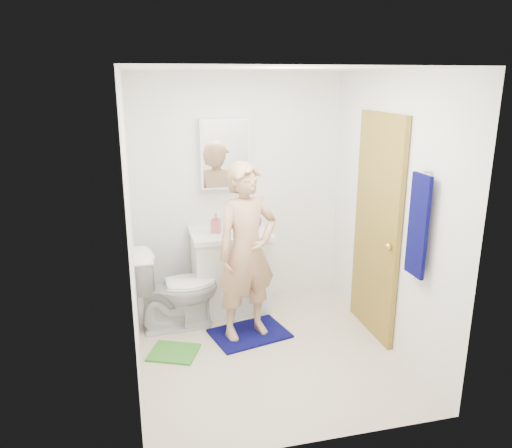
{
  "coord_description": "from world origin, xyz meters",
  "views": [
    {
      "loc": [
        -1.03,
        -3.81,
        2.33
      ],
      "look_at": [
        -0.04,
        0.25,
        1.11
      ],
      "focal_mm": 35.0,
      "sensor_mm": 36.0,
      "label": 1
    }
  ],
  "objects_px": {
    "towel": "(418,226)",
    "toothbrush_cup": "(256,222)",
    "man": "(247,252)",
    "soap_dispenser": "(216,223)",
    "vanity_cabinet": "(231,273)",
    "medicine_cabinet": "(225,154)",
    "toilet": "(176,289)"
  },
  "relations": [
    {
      "from": "towel",
      "to": "toothbrush_cup",
      "type": "distance_m",
      "value": 1.85
    },
    {
      "from": "man",
      "to": "soap_dispenser",
      "type": "bearing_deg",
      "value": 91.75
    },
    {
      "from": "towel",
      "to": "soap_dispenser",
      "type": "relative_size",
      "value": 3.9
    },
    {
      "from": "soap_dispenser",
      "to": "man",
      "type": "relative_size",
      "value": 0.13
    },
    {
      "from": "vanity_cabinet",
      "to": "soap_dispenser",
      "type": "height_order",
      "value": "soap_dispenser"
    },
    {
      "from": "soap_dispenser",
      "to": "man",
      "type": "distance_m",
      "value": 0.61
    },
    {
      "from": "vanity_cabinet",
      "to": "man",
      "type": "height_order",
      "value": "man"
    },
    {
      "from": "medicine_cabinet",
      "to": "soap_dispenser",
      "type": "bearing_deg",
      "value": -119.27
    },
    {
      "from": "toothbrush_cup",
      "to": "towel",
      "type": "bearing_deg",
      "value": -60.99
    },
    {
      "from": "towel",
      "to": "medicine_cabinet",
      "type": "bearing_deg",
      "value": 124.61
    },
    {
      "from": "vanity_cabinet",
      "to": "toilet",
      "type": "xyz_separation_m",
      "value": [
        -0.58,
        -0.27,
        -0.0
      ]
    },
    {
      "from": "vanity_cabinet",
      "to": "toothbrush_cup",
      "type": "relative_size",
      "value": 7.17
    },
    {
      "from": "toilet",
      "to": "man",
      "type": "bearing_deg",
      "value": -121.5
    },
    {
      "from": "toothbrush_cup",
      "to": "toilet",
      "type": "bearing_deg",
      "value": -157.02
    },
    {
      "from": "towel",
      "to": "man",
      "type": "xyz_separation_m",
      "value": [
        -1.14,
        0.88,
        -0.42
      ]
    },
    {
      "from": "medicine_cabinet",
      "to": "toothbrush_cup",
      "type": "bearing_deg",
      "value": -22.33
    },
    {
      "from": "toothbrush_cup",
      "to": "man",
      "type": "distance_m",
      "value": 0.76
    },
    {
      "from": "soap_dispenser",
      "to": "man",
      "type": "xyz_separation_m",
      "value": [
        0.18,
        -0.57,
        -0.12
      ]
    },
    {
      "from": "toilet",
      "to": "toothbrush_cup",
      "type": "height_order",
      "value": "toothbrush_cup"
    },
    {
      "from": "soap_dispenser",
      "to": "toothbrush_cup",
      "type": "xyz_separation_m",
      "value": [
        0.44,
        0.13,
        -0.06
      ]
    },
    {
      "from": "soap_dispenser",
      "to": "toothbrush_cup",
      "type": "height_order",
      "value": "soap_dispenser"
    },
    {
      "from": "medicine_cabinet",
      "to": "soap_dispenser",
      "type": "height_order",
      "value": "medicine_cabinet"
    },
    {
      "from": "medicine_cabinet",
      "to": "towel",
      "type": "distance_m",
      "value": 2.11
    },
    {
      "from": "towel",
      "to": "toothbrush_cup",
      "type": "xyz_separation_m",
      "value": [
        -0.88,
        1.59,
        -0.36
      ]
    },
    {
      "from": "vanity_cabinet",
      "to": "medicine_cabinet",
      "type": "xyz_separation_m",
      "value": [
        0.0,
        0.22,
        1.2
      ]
    },
    {
      "from": "soap_dispenser",
      "to": "toothbrush_cup",
      "type": "bearing_deg",
      "value": 16.74
    },
    {
      "from": "soap_dispenser",
      "to": "man",
      "type": "bearing_deg",
      "value": -72.45
    },
    {
      "from": "toothbrush_cup",
      "to": "man",
      "type": "xyz_separation_m",
      "value": [
        -0.26,
        -0.71,
        -0.06
      ]
    },
    {
      "from": "soap_dispenser",
      "to": "vanity_cabinet",
      "type": "bearing_deg",
      "value": 12.46
    },
    {
      "from": "vanity_cabinet",
      "to": "towel",
      "type": "relative_size",
      "value": 1.0
    },
    {
      "from": "medicine_cabinet",
      "to": "toilet",
      "type": "distance_m",
      "value": 1.42
    },
    {
      "from": "towel",
      "to": "soap_dispenser",
      "type": "xyz_separation_m",
      "value": [
        -1.32,
        1.45,
        -0.3
      ]
    }
  ]
}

